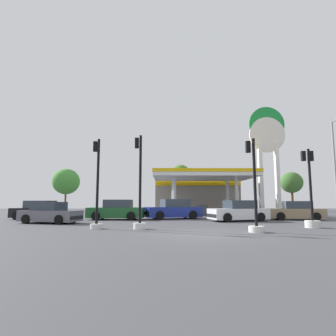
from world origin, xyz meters
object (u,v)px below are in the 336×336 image
traffic_signal_3 (255,205)px  tree_0 (66,182)px  car_0 (50,214)px  traffic_signal_0 (97,196)px  car_4 (117,210)px  car_5 (38,211)px  traffic_signal_2 (140,198)px  car_1 (173,210)px  tree_1 (181,177)px  car_2 (296,211)px  traffic_signal_1 (311,205)px  car_3 (238,212)px  tree_2 (292,183)px  station_pole_sign (268,145)px

traffic_signal_3 → tree_0: bearing=125.0°
car_0 → traffic_signal_0: 5.62m
car_4 → car_5: bearing=178.0°
car_4 → traffic_signal_2: bearing=-71.9°
car_1 → tree_0: size_ratio=0.81×
car_0 → tree_1: tree_1 is taller
car_2 → tree_1: (-8.08, 16.84, 4.20)m
car_1 → traffic_signal_0: traffic_signal_0 is taller
car_2 → car_5: car_5 is taller
traffic_signal_1 → traffic_signal_2: size_ratio=0.88×
tree_1 → car_0: bearing=-116.4°
car_4 → tree_0: (-10.07, 16.75, 3.52)m
car_3 → tree_2: bearing=56.2°
traffic_signal_0 → tree_0: size_ratio=0.80×
car_4 → traffic_signal_2: traffic_signal_2 is taller
traffic_signal_2 → traffic_signal_3: traffic_signal_2 is taller
traffic_signal_2 → tree_2: 32.82m
car_3 → car_5: size_ratio=1.01×
car_0 → tree_2: tree_2 is taller
car_3 → traffic_signal_2: size_ratio=0.91×
traffic_signal_0 → traffic_signal_2: 2.34m
car_4 → car_5: size_ratio=1.01×
tree_0 → tree_2: (32.74, 1.31, -0.04)m
traffic_signal_1 → traffic_signal_3: bearing=-150.6°
car_1 → tree_1: tree_1 is taller
car_2 → car_4: 14.23m
traffic_signal_0 → traffic_signal_1: 11.84m
car_5 → tree_2: size_ratio=0.78×
car_5 → tree_0: 17.32m
station_pole_sign → car_2: (-1.12, -8.14, -6.98)m
car_5 → tree_0: (-3.74, 16.53, 3.55)m
traffic_signal_2 → car_1: bearing=76.4°
car_3 → traffic_signal_2: traffic_signal_2 is taller
car_0 → traffic_signal_0: size_ratio=0.87×
car_0 → car_2: car_2 is taller
car_1 → car_2: bearing=-8.7°
station_pole_sign → traffic_signal_0: (-15.15, -15.07, -5.91)m
tree_0 → traffic_signal_0: bearing=-67.1°
traffic_signal_1 → tree_1: (-5.88, 23.39, 3.61)m
car_5 → traffic_signal_2: traffic_signal_2 is taller
car_1 → traffic_signal_3: bearing=-70.8°
car_2 → car_4: (-14.22, 0.57, 0.05)m
traffic_signal_2 → traffic_signal_3: size_ratio=1.11×
car_3 → traffic_signal_0: traffic_signal_0 is taller
traffic_signal_3 → tree_2: 31.10m
car_3 → traffic_signal_1: traffic_signal_1 is taller
traffic_signal_0 → car_5: bearing=130.3°
car_3 → tree_1: 18.92m
car_5 → tree_2: tree_2 is taller
traffic_signal_1 → tree_2: size_ratio=0.76×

